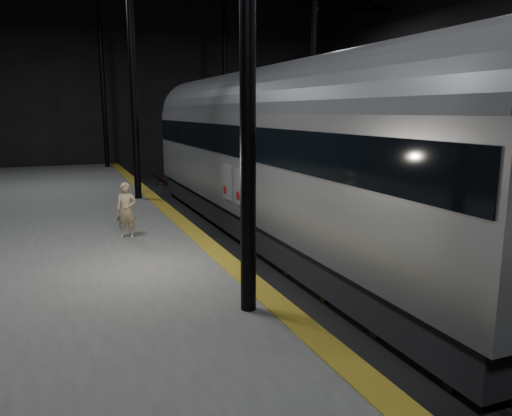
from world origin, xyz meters
TOP-DOWN VIEW (x-y plane):
  - ground at (0.00, 0.00)m, footprint 44.00×44.00m
  - platform_left at (-7.50, 0.00)m, footprint 9.00×43.80m
  - tactile_strip at (-3.25, 0.00)m, footprint 0.50×43.80m
  - track at (0.00, 0.00)m, footprint 2.40×43.00m
  - train at (-0.00, 3.50)m, footprint 3.16×21.16m
  - woman at (-5.04, 1.86)m, footprint 0.63×0.52m

SIDE VIEW (x-z plane):
  - ground at x=0.00m, z-range 0.00..0.00m
  - track at x=0.00m, z-range -0.05..0.19m
  - platform_left at x=-7.50m, z-range 0.00..1.00m
  - tactile_strip at x=-3.25m, z-range 1.00..1.01m
  - woman at x=-5.04m, z-range 1.00..2.49m
  - train at x=0.00m, z-range 0.33..5.98m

